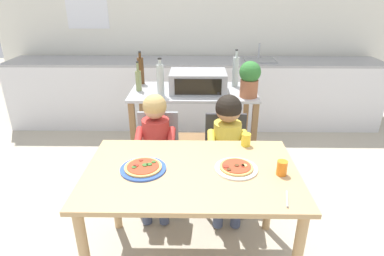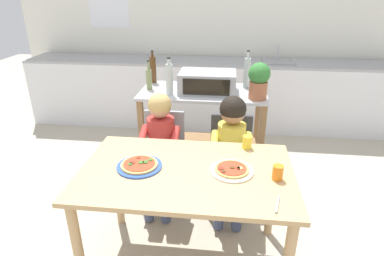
{
  "view_description": "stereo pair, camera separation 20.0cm",
  "coord_description": "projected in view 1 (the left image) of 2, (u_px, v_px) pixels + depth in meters",
  "views": [
    {
      "loc": [
        0.03,
        -1.7,
        1.8
      ],
      "look_at": [
        0.0,
        0.3,
        0.9
      ],
      "focal_mm": 30.0,
      "sensor_mm": 36.0,
      "label": 1
    },
    {
      "loc": [
        0.23,
        -1.68,
        1.8
      ],
      "look_at": [
        0.0,
        0.3,
        0.9
      ],
      "focal_mm": 30.0,
      "sensor_mm": 36.0,
      "label": 2
    }
  ],
  "objects": [
    {
      "name": "pizza_plate_white",
      "position": [
        236.0,
        168.0,
        1.97
      ],
      "size": [
        0.26,
        0.26,
        0.03
      ],
      "color": "white",
      "rests_on": "dining_table"
    },
    {
      "name": "child_in_yellow_shirt",
      "position": [
        228.0,
        141.0,
        2.52
      ],
      "size": [
        0.32,
        0.42,
        1.02
      ],
      "color": "#424C6B",
      "rests_on": "ground"
    },
    {
      "name": "potted_herb_plant",
      "position": [
        250.0,
        78.0,
        2.78
      ],
      "size": [
        0.19,
        0.19,
        0.32
      ],
      "color": "#9E5B3D",
      "rests_on": "kitchen_island_cart"
    },
    {
      "name": "bottle_slim_sauce",
      "position": [
        236.0,
        71.0,
        3.09
      ],
      "size": [
        0.06,
        0.06,
        0.36
      ],
      "color": "#ADB7B2",
      "rests_on": "kitchen_island_cart"
    },
    {
      "name": "serving_spoon",
      "position": [
        287.0,
        199.0,
        1.7
      ],
      "size": [
        0.04,
        0.14,
        0.01
      ],
      "primitive_type": "cylinder",
      "rotation": [
        0.0,
        1.57,
        1.34
      ],
      "color": "#B7BABF",
      "rests_on": "dining_table"
    },
    {
      "name": "pizza_plate_blue_rimmed",
      "position": [
        143.0,
        168.0,
        1.97
      ],
      "size": [
        0.28,
        0.28,
        0.03
      ],
      "color": "#3356B7",
      "rests_on": "dining_table"
    },
    {
      "name": "kitchen_island_cart",
      "position": [
        194.0,
        119.0,
        3.14
      ],
      "size": [
        1.18,
        0.6,
        0.89
      ],
      "color": "#B7BABF",
      "rests_on": "ground"
    },
    {
      "name": "back_wall_tiled",
      "position": [
        194.0,
        20.0,
        4.39
      ],
      "size": [
        5.45,
        0.13,
        2.7
      ],
      "color": "white",
      "rests_on": "ground"
    },
    {
      "name": "child_in_red_shirt",
      "position": [
        155.0,
        141.0,
        2.56
      ],
      "size": [
        0.32,
        0.42,
        1.01
      ],
      "color": "#424C6B",
      "rests_on": "ground"
    },
    {
      "name": "kitchen_counter",
      "position": [
        194.0,
        93.0,
        4.38
      ],
      "size": [
        4.91,
        0.6,
        1.09
      ],
      "color": "silver",
      "rests_on": "ground"
    },
    {
      "name": "dining_chair_left",
      "position": [
        158.0,
        153.0,
        2.74
      ],
      "size": [
        0.36,
        0.36,
        0.81
      ],
      "color": "gray",
      "rests_on": "ground"
    },
    {
      "name": "dining_table",
      "position": [
        191.0,
        185.0,
        2.02
      ],
      "size": [
        1.31,
        0.82,
        0.75
      ],
      "color": "tan",
      "rests_on": "ground"
    },
    {
      "name": "ground_plane",
      "position": [
        193.0,
        174.0,
        3.32
      ],
      "size": [
        11.41,
        11.41,
        0.0
      ],
      "primitive_type": "plane",
      "color": "#B7AD99"
    },
    {
      "name": "toaster_oven",
      "position": [
        198.0,
        82.0,
        2.96
      ],
      "size": [
        0.51,
        0.35,
        0.19
      ],
      "color": "#999BA0",
      "rests_on": "kitchen_island_cart"
    },
    {
      "name": "drinking_cup_orange",
      "position": [
        282.0,
        168.0,
        1.91
      ],
      "size": [
        0.06,
        0.06,
        0.09
      ],
      "primitive_type": "cylinder",
      "color": "orange",
      "rests_on": "dining_table"
    },
    {
      "name": "dining_chair_right",
      "position": [
        225.0,
        155.0,
        2.7
      ],
      "size": [
        0.36,
        0.36,
        0.81
      ],
      "color": "#333338",
      "rests_on": "ground"
    },
    {
      "name": "bottle_dark_olive_oil",
      "position": [
        141.0,
        70.0,
        3.18
      ],
      "size": [
        0.06,
        0.06,
        0.32
      ],
      "color": "#4C2D14",
      "rests_on": "kitchen_island_cart"
    },
    {
      "name": "drinking_cup_yellow",
      "position": [
        246.0,
        140.0,
        2.26
      ],
      "size": [
        0.07,
        0.07,
        0.09
      ],
      "primitive_type": "cylinder",
      "color": "yellow",
      "rests_on": "dining_table"
    },
    {
      "name": "bottle_clear_vinegar",
      "position": [
        138.0,
        80.0,
        2.98
      ],
      "size": [
        0.05,
        0.05,
        0.28
      ],
      "color": "olive",
      "rests_on": "kitchen_island_cart"
    },
    {
      "name": "bottle_brown_beer",
      "position": [
        160.0,
        80.0,
        2.82
      ],
      "size": [
        0.06,
        0.06,
        0.34
      ],
      "color": "#ADB7B2",
      "rests_on": "kitchen_island_cart"
    }
  ]
}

